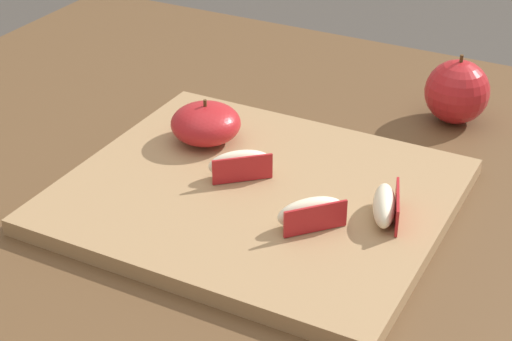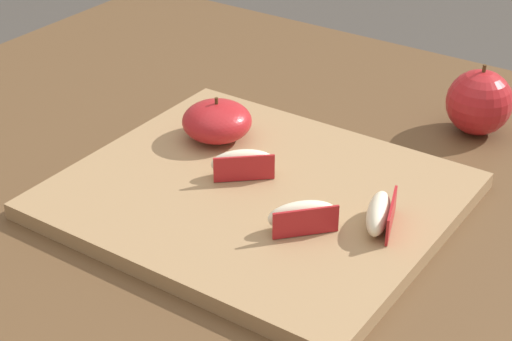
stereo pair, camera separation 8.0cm
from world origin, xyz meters
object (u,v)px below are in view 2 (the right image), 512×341
cutting_board (256,195)px  whole_apple_crimson (479,102)px  apple_wedge_middle (243,163)px  apple_wedge_right (380,213)px  apple_half_skin_up (217,121)px  apple_wedge_left (303,216)px

cutting_board → whole_apple_crimson: bearing=65.2°
apple_wedge_middle → apple_wedge_right: (0.15, -0.01, 0.00)m
apple_wedge_middle → whole_apple_crimson: whole_apple_crimson is taller
apple_wedge_middle → apple_wedge_right: same height
apple_half_skin_up → apple_wedge_left: 0.19m
cutting_board → apple_wedge_right: 0.13m
cutting_board → apple_wedge_left: 0.08m
cutting_board → apple_half_skin_up: (-0.09, 0.06, 0.03)m
apple_half_skin_up → apple_wedge_middle: 0.08m
apple_wedge_left → apple_wedge_right: same height
apple_wedge_left → whole_apple_crimson: (0.05, 0.30, 0.01)m
apple_half_skin_up → apple_wedge_right: (0.22, -0.05, -0.01)m
apple_wedge_middle → cutting_board: bearing=-28.1°
apple_wedge_middle → apple_half_skin_up: bearing=144.3°
apple_half_skin_up → cutting_board: bearing=-33.8°
apple_wedge_middle → whole_apple_crimson: size_ratio=0.75×
cutting_board → apple_wedge_middle: bearing=151.9°
cutting_board → apple_wedge_left: bearing=-25.0°
cutting_board → apple_half_skin_up: size_ratio=4.84×
apple_wedge_left → apple_wedge_right: bearing=37.4°
apple_half_skin_up → whole_apple_crimson: whole_apple_crimson is taller
apple_wedge_left → whole_apple_crimson: 0.30m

